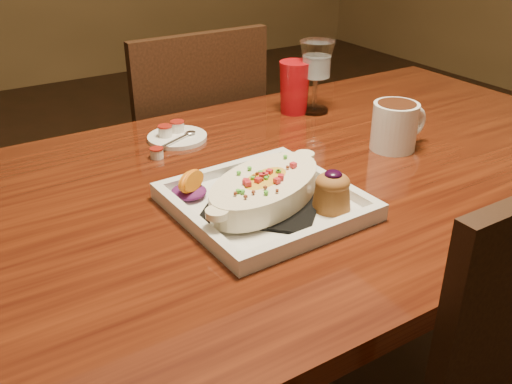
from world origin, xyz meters
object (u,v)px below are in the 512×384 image
goblet (316,64)px  saucer (176,136)px  table (314,207)px  red_tumbler (294,88)px  chair_far (188,165)px  plate (269,193)px  coffee_mug (396,124)px

goblet → saucer: size_ratio=1.34×
table → red_tumbler: bearing=62.4°
goblet → table: bearing=-126.7°
saucer → chair_far: bearing=61.9°
plate → red_tumbler: size_ratio=2.37×
table → red_tumbler: size_ratio=11.39×
table → goblet: goblet is taller
table → chair_far: bearing=90.0°
plate → red_tumbler: 0.52m
table → coffee_mug: 0.25m
plate → coffee_mug: 0.40m
chair_far → goblet: goblet is taller
plate → saucer: bearing=88.2°
coffee_mug → red_tumbler: (-0.05, 0.31, 0.01)m
red_tumbler → coffee_mug: bearing=-81.0°
table → plate: plate is taller
red_tumbler → plate: bearing=-130.6°
coffee_mug → plate: bearing=-165.6°
chair_far → red_tumbler: (0.15, -0.34, 0.31)m
plate → red_tumbler: (0.34, 0.39, 0.04)m
plate → saucer: size_ratio=2.30×
goblet → red_tumbler: goblet is taller
coffee_mug → saucer: (-0.39, 0.30, -0.05)m
chair_far → red_tumbler: bearing=114.5°
chair_far → goblet: size_ratio=5.12×
table → coffee_mug: coffee_mug is taller
coffee_mug → goblet: bearing=92.7°
red_tumbler → goblet: bearing=-27.4°
saucer → red_tumbler: (0.34, 0.01, 0.06)m
plate → saucer: (0.00, 0.39, -0.02)m
coffee_mug → goblet: 0.29m
chair_far → saucer: chair_far is taller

